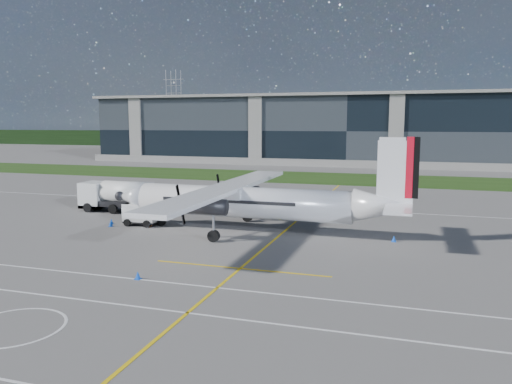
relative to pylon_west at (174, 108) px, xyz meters
The scene contains 16 objects.
ground 136.84m from the pylon_west, 53.97° to the right, with size 400.00×400.00×0.00m, color #5A5855.
grass_strip 130.49m from the pylon_west, 51.89° to the right, with size 400.00×18.00×0.04m, color #204011.
terminal_building 106.57m from the pylon_west, 41.19° to the right, with size 120.00×20.00×15.00m, color black.
tree_line 81.51m from the pylon_west, ahead, with size 400.00×6.00×6.00m, color black.
pylon_west is the anchor object (origin of this frame).
yellow_taxiway_centerline 163.44m from the pylon_west, 59.34° to the right, with size 0.20×70.00×0.01m, color yellow.
white_lane_line 183.09m from the pylon_west, 64.00° to the right, with size 90.00×0.15×0.01m, color white.
turboprop_aircraft 166.65m from the pylon_west, 61.02° to the right, with size 26.83×27.82×8.35m, color white, non-canonical shape.
fuel_tanker_truck 154.41m from the pylon_west, 65.76° to the right, with size 8.76×2.85×3.28m, color silver, non-canonical shape.
baggage_tug 162.08m from the pylon_west, 64.41° to the right, with size 3.35×2.01×2.01m, color silver, non-canonical shape.
ground_crew_person 162.77m from the pylon_west, 64.13° to the right, with size 0.73×0.52×1.80m, color #F25907.
safety_cone_portwing 178.49m from the pylon_west, 64.07° to the right, with size 0.36×0.36×0.50m, color #0B45C0.
safety_cone_nose_stbd 160.40m from the pylon_west, 64.90° to the right, with size 0.36×0.36×0.50m, color #0B45C0.
safety_cone_nose_port 162.44m from the pylon_west, 65.40° to the right, with size 0.36×0.36×0.50m, color #0B45C0.
safety_cone_tail 172.84m from the pylon_west, 57.60° to the right, with size 0.36×0.36×0.50m, color #0B45C0.
safety_cone_fwd 161.37m from the pylon_west, 65.44° to the right, with size 0.36×0.36×0.50m, color #0B45C0.
Camera 1 is at (13.43, -35.70, 9.49)m, focal length 35.00 mm.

